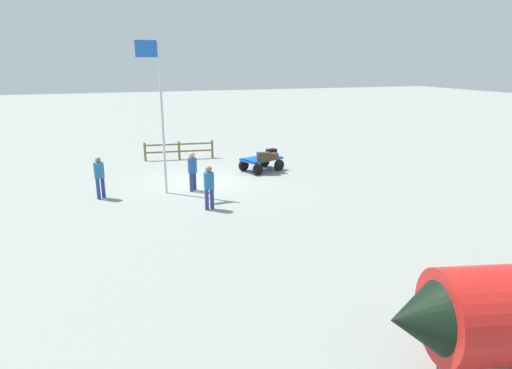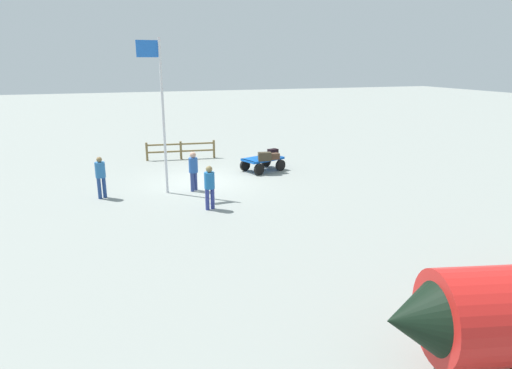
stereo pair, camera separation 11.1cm
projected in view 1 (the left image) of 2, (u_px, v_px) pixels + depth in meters
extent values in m
plane|color=gray|center=(203.00, 182.00, 19.15)|extent=(120.00, 120.00, 0.00)
cube|color=#0C4CB5|center=(261.00, 159.00, 20.92)|extent=(2.12, 1.60, 0.10)
cube|color=#0C4CB5|center=(247.00, 161.00, 20.37)|extent=(0.41, 0.93, 0.10)
cylinder|color=black|center=(258.00, 169.00, 20.21)|extent=(0.54, 0.30, 0.53)
cylinder|color=black|center=(244.00, 165.00, 20.99)|extent=(0.54, 0.30, 0.53)
cylinder|color=black|center=(279.00, 165.00, 21.02)|extent=(0.54, 0.30, 0.53)
cylinder|color=black|center=(265.00, 161.00, 21.80)|extent=(0.54, 0.30, 0.53)
cube|color=#462F21|center=(272.00, 156.00, 20.54)|extent=(0.52, 0.35, 0.28)
cube|color=#352F21|center=(263.00, 156.00, 20.24)|extent=(0.63, 0.41, 0.39)
cube|color=black|center=(271.00, 153.00, 21.23)|extent=(0.51, 0.40, 0.34)
cylinder|color=navy|center=(212.00, 199.00, 15.53)|extent=(0.14, 0.14, 0.76)
cylinder|color=navy|center=(207.00, 199.00, 15.43)|extent=(0.14, 0.14, 0.76)
cylinder|color=#1C63A6|center=(209.00, 181.00, 15.30)|extent=(0.42, 0.42, 0.58)
sphere|color=olive|center=(209.00, 169.00, 15.19)|extent=(0.23, 0.23, 0.23)
cylinder|color=navy|center=(103.00, 188.00, 16.78)|extent=(0.14, 0.14, 0.82)
cylinder|color=navy|center=(98.00, 189.00, 16.64)|extent=(0.14, 0.14, 0.82)
cylinder|color=#2763A1|center=(99.00, 170.00, 16.52)|extent=(0.50, 0.50, 0.59)
sphere|color=olive|center=(98.00, 160.00, 16.42)|extent=(0.20, 0.20, 0.20)
cylinder|color=navy|center=(195.00, 181.00, 17.79)|extent=(0.14, 0.14, 0.76)
cylinder|color=navy|center=(191.00, 182.00, 17.63)|extent=(0.14, 0.14, 0.76)
cylinder|color=#2553A1|center=(192.00, 165.00, 17.53)|extent=(0.50, 0.50, 0.59)
sphere|color=tan|center=(192.00, 155.00, 17.42)|extent=(0.24, 0.24, 0.24)
cone|color=black|center=(419.00, 319.00, 6.81)|extent=(1.20, 1.56, 1.38)
cylinder|color=silver|center=(162.00, 119.00, 16.75)|extent=(0.10, 0.10, 5.87)
cube|color=blue|center=(146.00, 49.00, 15.92)|extent=(0.79, 0.09, 0.60)
cylinder|color=brown|center=(212.00, 149.00, 23.78)|extent=(0.12, 0.12, 0.96)
cylinder|color=brown|center=(179.00, 150.00, 23.40)|extent=(0.12, 0.12, 0.96)
cylinder|color=brown|center=(145.00, 152.00, 23.03)|extent=(0.12, 0.12, 0.96)
cube|color=brown|center=(179.00, 144.00, 23.31)|extent=(3.50, 0.48, 0.08)
cube|color=brown|center=(179.00, 151.00, 23.42)|extent=(3.50, 0.48, 0.08)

